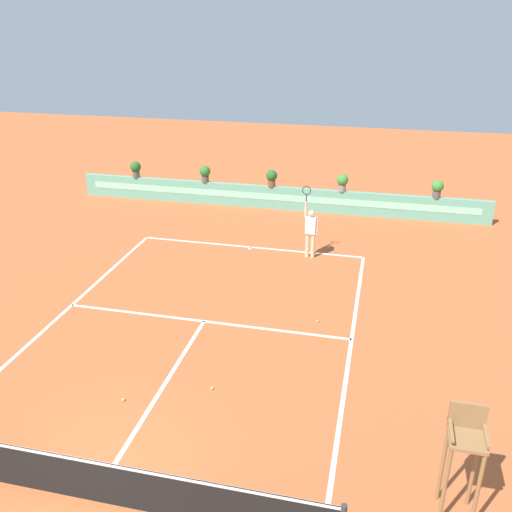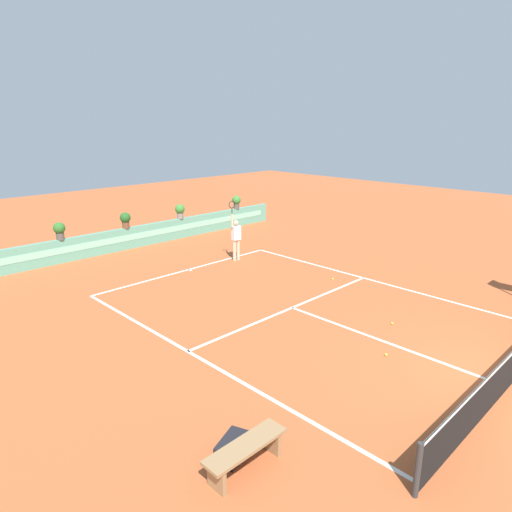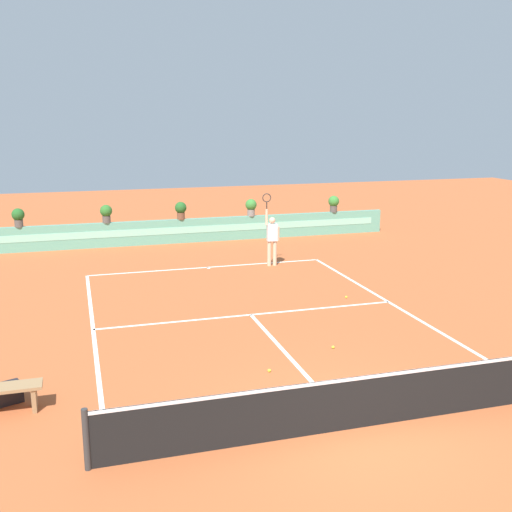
# 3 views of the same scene
# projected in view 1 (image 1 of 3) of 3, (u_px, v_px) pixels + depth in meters

# --- Properties ---
(ground_plane) EXTENTS (60.00, 60.00, 0.00)m
(ground_plane) POSITION_uv_depth(u_px,v_px,m) (199.00, 329.00, 15.26)
(ground_plane) COLOR #B2562D
(court_lines) EXTENTS (8.32, 11.94, 0.01)m
(court_lines) POSITION_uv_depth(u_px,v_px,m) (207.00, 316.00, 15.90)
(court_lines) COLOR white
(court_lines) RESTS_ON ground
(net) EXTENTS (8.92, 0.10, 1.00)m
(net) POSITION_uv_depth(u_px,v_px,m) (89.00, 479.00, 9.71)
(net) COLOR #333333
(net) RESTS_ON ground
(back_wall_barrier) EXTENTS (18.00, 0.21, 1.00)m
(back_wall_barrier) POSITION_uv_depth(u_px,v_px,m) (275.00, 198.00, 24.30)
(back_wall_barrier) COLOR #60A88E
(back_wall_barrier) RESTS_ON ground
(umpire_chair) EXTENTS (0.60, 0.60, 2.14)m
(umpire_chair) POSITION_uv_depth(u_px,v_px,m) (464.00, 450.00, 9.19)
(umpire_chair) COLOR olive
(umpire_chair) RESTS_ON ground
(tennis_player) EXTENTS (0.62, 0.26, 2.58)m
(tennis_player) POSITION_uv_depth(u_px,v_px,m) (311.00, 229.00, 19.27)
(tennis_player) COLOR beige
(tennis_player) RESTS_ON ground
(tennis_ball_near_baseline) EXTENTS (0.07, 0.07, 0.07)m
(tennis_ball_near_baseline) POSITION_uv_depth(u_px,v_px,m) (212.00, 388.00, 12.80)
(tennis_ball_near_baseline) COLOR #CCE033
(tennis_ball_near_baseline) RESTS_ON ground
(tennis_ball_mid_court) EXTENTS (0.07, 0.07, 0.07)m
(tennis_ball_mid_court) POSITION_uv_depth(u_px,v_px,m) (317.00, 321.00, 15.56)
(tennis_ball_mid_court) COLOR #CCE033
(tennis_ball_mid_court) RESTS_ON ground
(tennis_ball_by_sideline) EXTENTS (0.07, 0.07, 0.07)m
(tennis_ball_by_sideline) POSITION_uv_depth(u_px,v_px,m) (123.00, 400.00, 12.42)
(tennis_ball_by_sideline) COLOR #CCE033
(tennis_ball_by_sideline) RESTS_ON ground
(potted_plant_far_right) EXTENTS (0.48, 0.48, 0.72)m
(potted_plant_far_right) POSITION_uv_depth(u_px,v_px,m) (437.00, 188.00, 22.53)
(potted_plant_far_right) COLOR #514C47
(potted_plant_far_right) RESTS_ON back_wall_barrier
(potted_plant_centre) EXTENTS (0.48, 0.48, 0.72)m
(potted_plant_centre) POSITION_uv_depth(u_px,v_px,m) (272.00, 177.00, 23.97)
(potted_plant_centre) COLOR brown
(potted_plant_centre) RESTS_ON back_wall_barrier
(potted_plant_right) EXTENTS (0.48, 0.48, 0.72)m
(potted_plant_right) POSITION_uv_depth(u_px,v_px,m) (342.00, 182.00, 23.33)
(potted_plant_right) COLOR gray
(potted_plant_right) RESTS_ON back_wall_barrier
(potted_plant_far_left) EXTENTS (0.48, 0.48, 0.72)m
(potted_plant_far_left) POSITION_uv_depth(u_px,v_px,m) (136.00, 168.00, 25.29)
(potted_plant_far_left) COLOR #514C47
(potted_plant_far_left) RESTS_ON back_wall_barrier
(potted_plant_left) EXTENTS (0.48, 0.48, 0.72)m
(potted_plant_left) POSITION_uv_depth(u_px,v_px,m) (205.00, 173.00, 24.60)
(potted_plant_left) COLOR #514C47
(potted_plant_left) RESTS_ON back_wall_barrier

